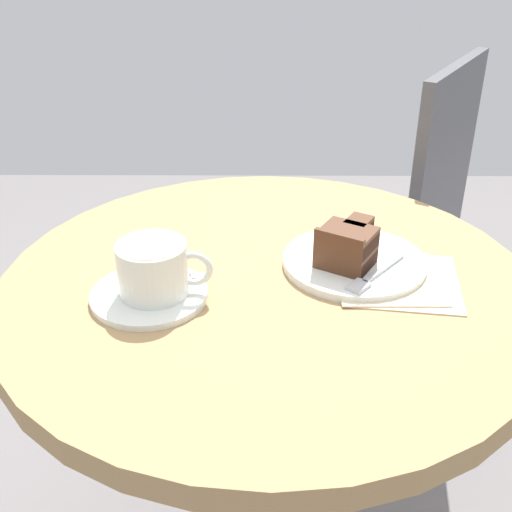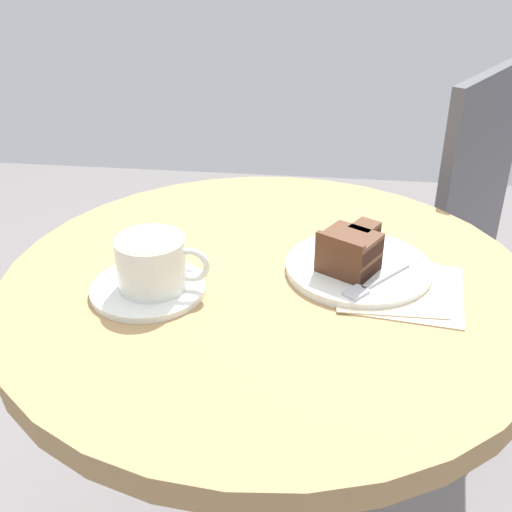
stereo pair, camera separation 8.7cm
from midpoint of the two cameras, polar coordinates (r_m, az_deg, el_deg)
cafe_table at (r=0.97m, az=3.63°, el=-8.23°), size 0.75×0.75×0.74m
saucer at (r=0.87m, az=-6.76°, el=-2.95°), size 0.16×0.16×0.01m
coffee_cup at (r=0.85m, az=-6.30°, el=-0.62°), size 0.13×0.09×0.07m
teaspoon at (r=0.90m, az=-3.91°, el=-1.21°), size 0.11×0.04×0.00m
cake_plate at (r=0.93m, az=11.77°, el=-1.11°), size 0.21×0.21×0.01m
cake_slice at (r=0.90m, az=11.21°, el=0.38°), size 0.09×0.11×0.06m
fork at (r=0.88m, az=13.06°, el=-2.49°), size 0.10×0.11×0.00m
napkin at (r=0.91m, az=15.19°, el=-2.84°), size 0.18×0.18×0.00m
cafe_chair at (r=1.52m, az=16.78°, el=1.83°), size 0.52×0.52×0.92m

